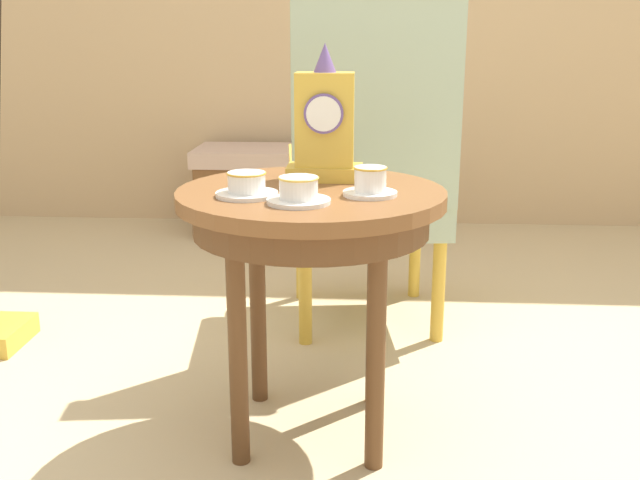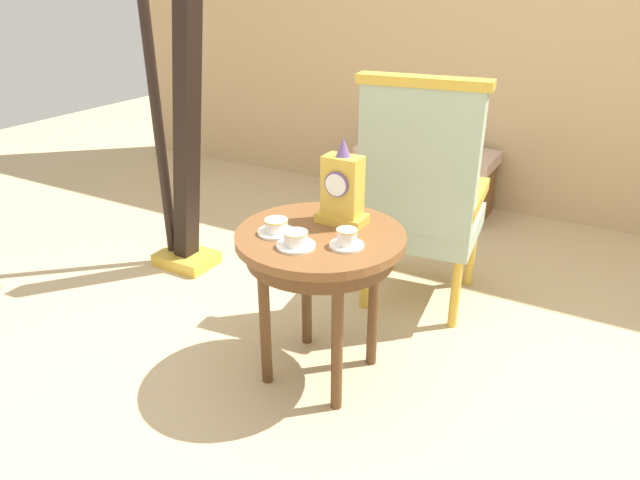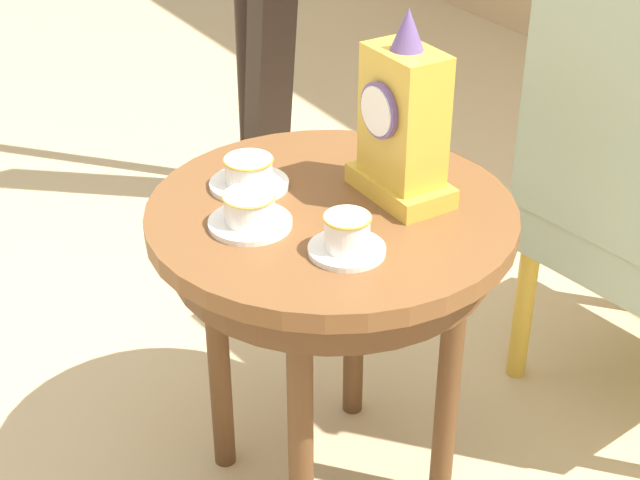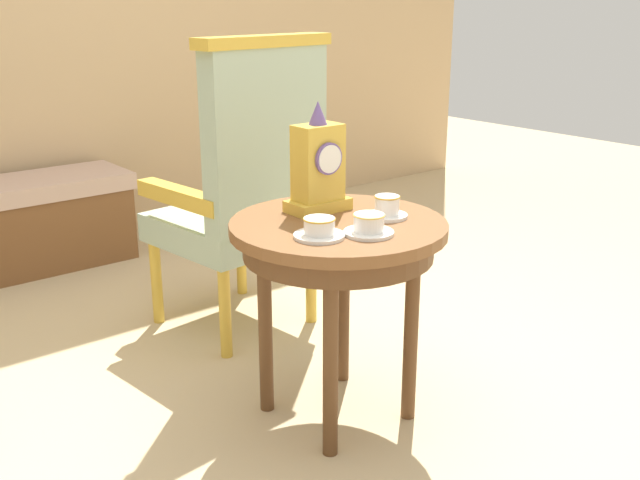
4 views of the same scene
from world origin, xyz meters
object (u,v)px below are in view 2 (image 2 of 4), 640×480
teacup_center (347,239)px  window_bench (425,179)px  side_table (320,252)px  teacup_left (276,227)px  harp (179,145)px  mantel_clock (342,190)px  armchair (421,194)px  teacup_right (296,240)px

teacup_center → window_bench: (-0.41, 2.02, -0.44)m
side_table → teacup_left: 0.20m
side_table → harp: size_ratio=0.37×
harp → window_bench: 1.78m
teacup_center → mantel_clock: 0.24m
mantel_clock → armchair: bearing=78.5°
armchair → window_bench: bearing=108.0°
teacup_center → teacup_left: bearing=-174.6°
teacup_center → harp: size_ratio=0.07×
teacup_left → window_bench: 2.10m
side_table → armchair: armchair is taller
armchair → harp: size_ratio=0.65×
teacup_left → harp: bearing=150.0°
teacup_left → armchair: (0.28, 0.78, -0.07)m
teacup_left → teacup_center: bearing=5.4°
teacup_center → window_bench: size_ratio=0.13×
window_bench → teacup_center: bearing=-78.5°
side_table → armchair: (0.14, 0.70, 0.04)m
teacup_right → mantel_clock: size_ratio=0.42×
side_table → harp: (-1.12, 0.48, 0.15)m
teacup_left → teacup_right: (0.12, -0.06, 0.00)m
teacup_center → mantel_clock: bearing=121.9°
teacup_center → harp: bearing=156.8°
teacup_left → mantel_clock: 0.29m
mantel_clock → window_bench: mantel_clock is taller
teacup_left → window_bench: (-0.13, 2.05, -0.44)m
teacup_right → teacup_center: 0.18m
teacup_left → mantel_clock: mantel_clock is taller
side_table → harp: 1.22m
armchair → side_table: bearing=-101.5°
teacup_right → teacup_center: (0.16, 0.09, 0.00)m
harp → teacup_center: bearing=-23.2°
teacup_left → window_bench: size_ratio=0.15×
mantel_clock → armchair: (0.12, 0.57, -0.18)m
side_table → teacup_left: bearing=-148.6°
side_table → harp: harp is taller
teacup_center → side_table: bearing=157.1°
teacup_center → harp: (-1.26, 0.54, 0.04)m
mantel_clock → side_table: bearing=-101.3°
harp → window_bench: size_ratio=1.90×
teacup_center → armchair: (0.00, 0.76, -0.07)m
armchair → window_bench: (-0.41, 1.27, -0.37)m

